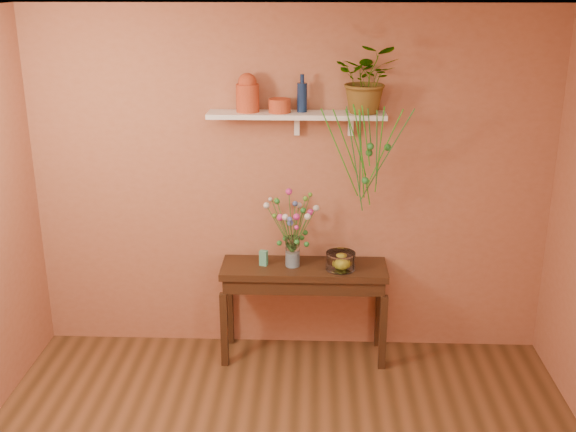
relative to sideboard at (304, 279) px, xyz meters
name	(u,v)px	position (x,y,z in m)	size (l,w,h in m)	color
room	(276,297)	(-0.11, -1.78, 0.69)	(4.04, 4.04, 2.70)	brown
sideboard	(304,279)	(0.00, 0.00, 0.00)	(1.27, 0.41, 0.77)	#331D11
wall_shelf	(298,115)	(-0.05, 0.10, 1.26)	(1.30, 0.24, 0.19)	white
terracotta_jug	(248,93)	(-0.42, 0.10, 1.41)	(0.20, 0.20, 0.28)	#B23F24
terracotta_pot	(280,106)	(-0.19, 0.09, 1.33)	(0.16, 0.16, 0.10)	#B23F24
blue_bottle	(302,97)	(-0.03, 0.12, 1.39)	(0.07, 0.07, 0.27)	#0F2044
spider_plant	(368,79)	(0.44, 0.09, 1.52)	(0.44, 0.38, 0.49)	#246E28
plant_fronds	(368,154)	(0.45, -0.07, 1.02)	(0.65, 0.43, 0.80)	#246E28
glass_vase	(293,254)	(-0.09, 0.00, 0.21)	(0.11, 0.11, 0.23)	white
bouquet	(293,217)	(-0.09, 0.02, 0.50)	(0.42, 0.34, 0.48)	#386B28
glass_bowl	(341,261)	(0.28, -0.05, 0.17)	(0.22, 0.22, 0.13)	white
lemon	(341,262)	(0.28, -0.04, 0.16)	(0.08, 0.08, 0.08)	yellow
carton	(264,258)	(-0.31, 0.00, 0.17)	(0.06, 0.04, 0.12)	teal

